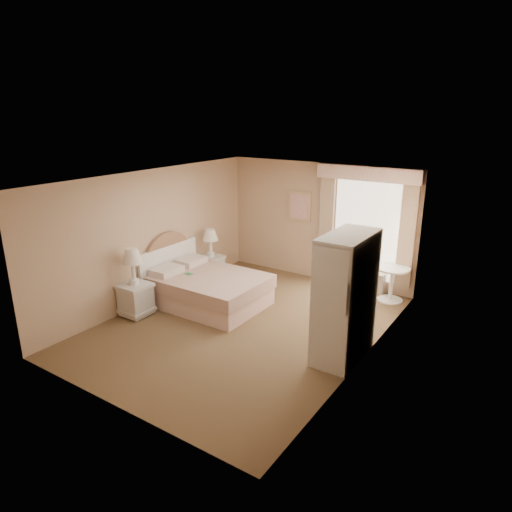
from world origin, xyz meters
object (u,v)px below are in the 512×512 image
Objects in this scene: bed at (206,287)px; nightstand_far at (211,261)px; cafe_chair at (359,272)px; armoire at (345,307)px; round_table at (392,278)px; nightstand_near at (135,291)px.

bed is 1.85× the size of nightstand_far.
bed is 2.35× the size of cafe_chair.
cafe_chair is 0.46× the size of armoire.
round_table is 0.78× the size of cafe_chair.
armoire is at bearing -7.05° from bed.
armoire reaches higher than nightstand_far.
nightstand_near is at bearing -138.66° from round_table.
cafe_chair is at bearing 106.31° from armoire.
round_table is 0.36× the size of armoire.
bed is 2.99m from cafe_chair.
cafe_chair is at bearing 16.74° from nightstand_far.
nightstand_near is 1.80× the size of round_table.
round_table is (3.59, 3.16, -0.01)m from nightstand_near.
armoire is at bearing -88.52° from round_table.
round_table is 2.46m from armoire.
nightstand_near is at bearing -90.00° from nightstand_far.
nightstand_near is 4.78m from round_table.
bed is at bearing -144.24° from round_table.
armoire is at bearing -65.26° from cafe_chair.
nightstand_near is at bearing -126.06° from cafe_chair.
armoire is (0.06, -2.44, 0.33)m from round_table.
nightstand_near is (-0.71, -1.09, 0.13)m from bed.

